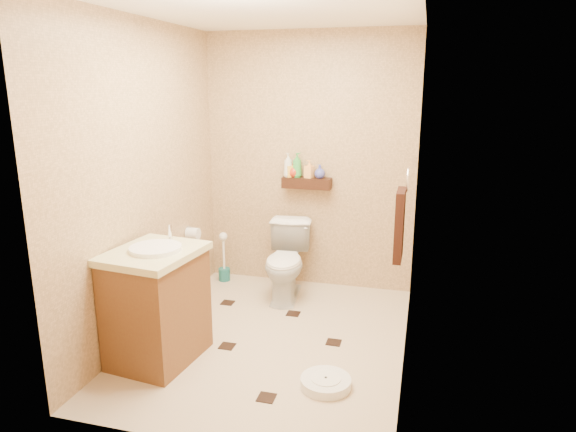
% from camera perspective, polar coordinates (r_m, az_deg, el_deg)
% --- Properties ---
extents(ground, '(2.50, 2.50, 0.00)m').
position_cam_1_polar(ground, '(4.09, -1.84, -13.56)').
color(ground, '#C0A68C').
rests_on(ground, ground).
extents(wall_back, '(2.00, 0.04, 2.40)m').
position_cam_1_polar(wall_back, '(4.87, 2.33, 5.94)').
color(wall_back, tan).
rests_on(wall_back, ground).
extents(wall_front, '(2.00, 0.04, 2.40)m').
position_cam_1_polar(wall_front, '(2.55, -10.23, -2.13)').
color(wall_front, tan).
rests_on(wall_front, ground).
extents(wall_left, '(0.04, 2.50, 2.40)m').
position_cam_1_polar(wall_left, '(4.08, -15.56, 3.78)').
color(wall_left, tan).
rests_on(wall_left, ground).
extents(wall_right, '(0.04, 2.50, 2.40)m').
position_cam_1_polar(wall_right, '(3.53, 13.77, 2.28)').
color(wall_right, tan).
rests_on(wall_right, ground).
extents(ceiling, '(2.00, 2.50, 0.02)m').
position_cam_1_polar(ceiling, '(3.64, -2.16, 22.04)').
color(ceiling, white).
rests_on(ceiling, wall_back).
extents(wall_shelf, '(0.46, 0.14, 0.10)m').
position_cam_1_polar(wall_shelf, '(4.83, 2.10, 3.69)').
color(wall_shelf, '#33190D').
rests_on(wall_shelf, wall_back).
extents(floor_accents, '(1.27, 1.41, 0.01)m').
position_cam_1_polar(floor_accents, '(4.02, -1.12, -14.02)').
color(floor_accents, black).
rests_on(floor_accents, ground).
extents(toilet, '(0.46, 0.72, 0.69)m').
position_cam_1_polar(toilet, '(4.71, -0.19, -5.08)').
color(toilet, white).
rests_on(toilet, ground).
extents(vanity, '(0.62, 0.73, 0.94)m').
position_cam_1_polar(vanity, '(3.77, -14.37, -9.41)').
color(vanity, brown).
rests_on(vanity, ground).
extents(bathroom_scale, '(0.34, 0.34, 0.07)m').
position_cam_1_polar(bathroom_scale, '(3.52, 4.21, -17.95)').
color(bathroom_scale, white).
rests_on(bathroom_scale, ground).
extents(toilet_brush, '(0.12, 0.12, 0.50)m').
position_cam_1_polar(toilet_brush, '(5.20, -7.12, -5.28)').
color(toilet_brush, '#186061').
rests_on(toilet_brush, ground).
extents(towel_ring, '(0.12, 0.30, 0.76)m').
position_cam_1_polar(towel_ring, '(3.83, 12.36, -0.61)').
color(towel_ring, silver).
rests_on(towel_ring, wall_right).
extents(toilet_paper, '(0.12, 0.11, 0.12)m').
position_cam_1_polar(toilet_paper, '(4.75, -10.52, -1.93)').
color(toilet_paper, white).
rests_on(toilet_paper, wall_left).
extents(bottle_a, '(0.12, 0.12, 0.23)m').
position_cam_1_polar(bottle_a, '(4.84, 0.02, 5.69)').
color(bottle_a, silver).
rests_on(bottle_a, wall_shelf).
extents(bottle_b, '(0.10, 0.10, 0.16)m').
position_cam_1_polar(bottle_b, '(4.84, 0.21, 5.32)').
color(bottle_b, yellow).
rests_on(bottle_b, wall_shelf).
extents(bottle_c, '(0.14, 0.14, 0.14)m').
position_cam_1_polar(bottle_c, '(4.83, 0.69, 5.15)').
color(bottle_c, red).
rests_on(bottle_c, wall_shelf).
extents(bottle_d, '(0.13, 0.13, 0.23)m').
position_cam_1_polar(bottle_d, '(4.82, 1.01, 5.68)').
color(bottle_d, green).
rests_on(bottle_d, wall_shelf).
extents(bottle_e, '(0.10, 0.10, 0.17)m').
position_cam_1_polar(bottle_e, '(4.80, 2.38, 5.24)').
color(bottle_e, '#FFAD54').
rests_on(bottle_e, wall_shelf).
extents(bottle_f, '(0.12, 0.12, 0.13)m').
position_cam_1_polar(bottle_f, '(4.78, 3.55, 4.97)').
color(bottle_f, '#4348A8').
rests_on(bottle_f, wall_shelf).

